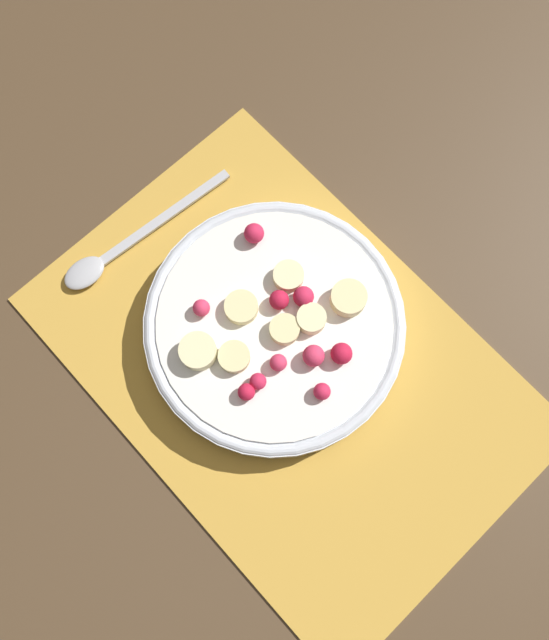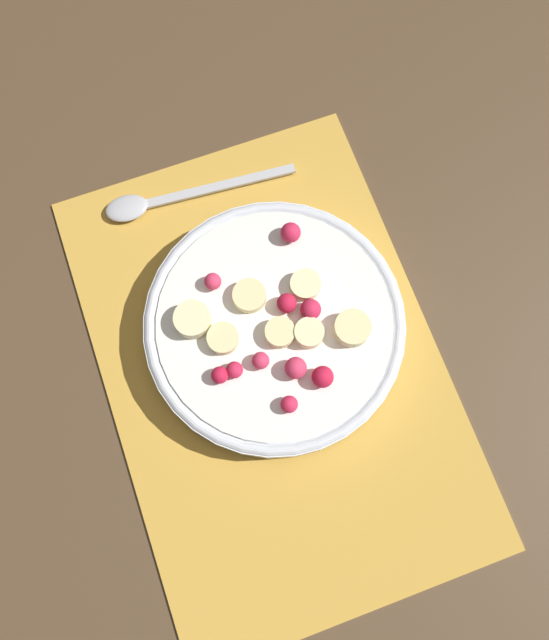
% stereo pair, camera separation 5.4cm
% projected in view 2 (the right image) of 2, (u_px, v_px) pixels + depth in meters
% --- Properties ---
extents(ground_plane, '(3.00, 3.00, 0.00)m').
position_uv_depth(ground_plane, '(272.00, 366.00, 0.58)').
color(ground_plane, '#4C3823').
extents(placemat, '(0.45, 0.30, 0.01)m').
position_uv_depth(placemat, '(272.00, 366.00, 0.58)').
color(placemat, gold).
rests_on(placemat, ground_plane).
extents(fruit_bowl, '(0.24, 0.24, 0.05)m').
position_uv_depth(fruit_bowl, '(275.00, 326.00, 0.56)').
color(fruit_bowl, silver).
rests_on(fruit_bowl, placemat).
extents(spoon, '(0.03, 0.19, 0.01)m').
position_uv_depth(spoon, '(162.00, 200.00, 0.61)').
color(spoon, '#B2B2B7').
rests_on(spoon, placemat).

